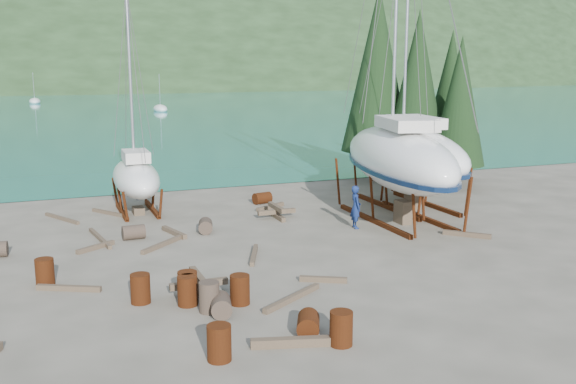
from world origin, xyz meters
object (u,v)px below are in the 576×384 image
object	(u,v)px
large_sailboat_far	(409,151)
worker	(356,207)
large_sailboat_near	(398,157)
small_sailboat_shore	(136,177)

from	to	relation	value
large_sailboat_far	worker	bearing A→B (deg)	-139.15
large_sailboat_near	worker	size ratio (longest dim) A/B	9.68
large_sailboat_near	small_sailboat_shore	bearing A→B (deg)	163.77
large_sailboat_near	large_sailboat_far	bearing A→B (deg)	62.08
large_sailboat_near	worker	distance (m)	3.11
large_sailboat_near	large_sailboat_far	world-z (taller)	large_sailboat_near
large_sailboat_near	large_sailboat_far	xyz separation A→B (m)	(1.94, 2.27, -0.11)
worker	small_sailboat_shore	bearing A→B (deg)	60.78
large_sailboat_near	large_sailboat_far	distance (m)	2.99
large_sailboat_far	worker	xyz separation A→B (m)	(-4.29, -2.82, -1.85)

